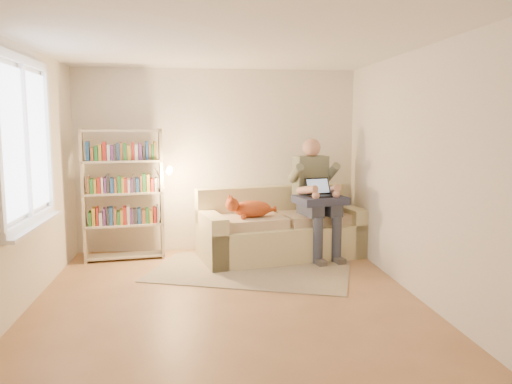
{
  "coord_description": "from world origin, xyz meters",
  "views": [
    {
      "loc": [
        -0.3,
        -4.96,
        1.82
      ],
      "look_at": [
        0.41,
        1.0,
        1.01
      ],
      "focal_mm": 35.0,
      "sensor_mm": 36.0,
      "label": 1
    }
  ],
  "objects": [
    {
      "name": "blanket",
      "position": [
        1.41,
        1.53,
        0.81
      ],
      "size": [
        0.73,
        0.64,
        0.1
      ],
      "primitive_type": "cube",
      "rotation": [
        0.0,
        0.0,
        0.21
      ],
      "color": "#272C45",
      "rests_on": "person"
    },
    {
      "name": "wall_front",
      "position": [
        0.0,
        -2.25,
        1.3
      ],
      "size": [
        4.0,
        0.02,
        2.6
      ],
      "primitive_type": "cube",
      "color": "silver",
      "rests_on": "floor"
    },
    {
      "name": "window",
      "position": [
        -1.95,
        0.2,
        1.38
      ],
      "size": [
        0.12,
        1.52,
        1.69
      ],
      "color": "white",
      "rests_on": "wall_left"
    },
    {
      "name": "floor",
      "position": [
        0.0,
        0.0,
        0.0
      ],
      "size": [
        4.5,
        4.5,
        0.0
      ],
      "primitive_type": "plane",
      "color": "#946943",
      "rests_on": "ground"
    },
    {
      "name": "person",
      "position": [
        1.31,
        1.68,
        0.91
      ],
      "size": [
        0.58,
        0.8,
        1.63
      ],
      "rotation": [
        0.0,
        0.0,
        0.21
      ],
      "color": "#676F59",
      "rests_on": "sofa"
    },
    {
      "name": "cat",
      "position": [
        0.34,
        1.5,
        0.72
      ],
      "size": [
        0.73,
        0.37,
        0.28
      ],
      "rotation": [
        0.0,
        0.0,
        0.21
      ],
      "color": "#D05A28",
      "rests_on": "sofa"
    },
    {
      "name": "sofa",
      "position": [
        0.84,
        1.75,
        0.34
      ],
      "size": [
        2.37,
        1.43,
        0.94
      ],
      "rotation": [
        0.0,
        0.0,
        0.21
      ],
      "color": "beige",
      "rests_on": "floor"
    },
    {
      "name": "ceiling",
      "position": [
        0.0,
        0.0,
        2.6
      ],
      "size": [
        4.0,
        4.5,
        0.02
      ],
      "primitive_type": "cube",
      "color": "white",
      "rests_on": "wall_back"
    },
    {
      "name": "wall_back",
      "position": [
        0.0,
        2.25,
        1.3
      ],
      "size": [
        4.0,
        0.02,
        2.6
      ],
      "primitive_type": "cube",
      "color": "silver",
      "rests_on": "floor"
    },
    {
      "name": "wall_right",
      "position": [
        2.0,
        0.0,
        1.3
      ],
      "size": [
        0.02,
        4.5,
        2.6
      ],
      "primitive_type": "cube",
      "color": "silver",
      "rests_on": "floor"
    },
    {
      "name": "rug",
      "position": [
        0.35,
        1.04,
        0.01
      ],
      "size": [
        2.75,
        2.14,
        0.01
      ],
      "primitive_type": "cube",
      "rotation": [
        0.0,
        0.0,
        -0.33
      ],
      "color": "gray",
      "rests_on": "floor"
    },
    {
      "name": "bookshelf",
      "position": [
        -1.28,
        1.82,
        0.98
      ],
      "size": [
        1.2,
        0.41,
        1.77
      ],
      "rotation": [
        0.0,
        0.0,
        0.13
      ],
      "color": "beige",
      "rests_on": "floor"
    },
    {
      "name": "laptop",
      "position": [
        1.41,
        1.54,
        0.93
      ],
      "size": [
        0.4,
        0.37,
        0.28
      ],
      "rotation": [
        0.0,
        0.0,
        0.21
      ],
      "color": "black",
      "rests_on": "blanket"
    },
    {
      "name": "wall_left",
      "position": [
        -2.0,
        0.0,
        1.3
      ],
      "size": [
        0.02,
        4.5,
        2.6
      ],
      "primitive_type": "cube",
      "color": "silver",
      "rests_on": "floor"
    }
  ]
}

